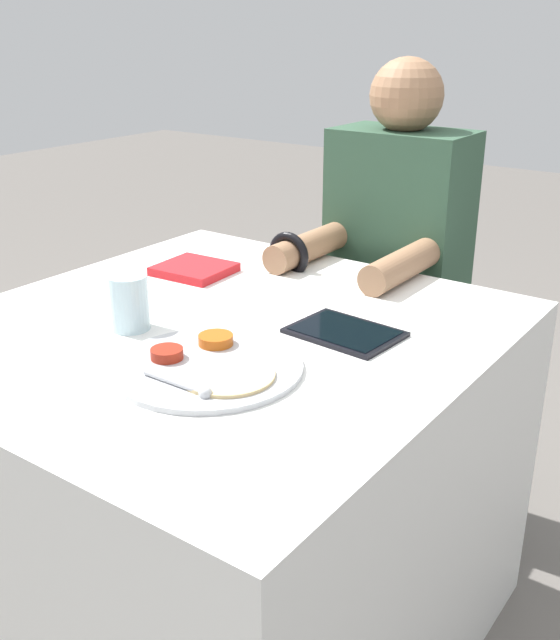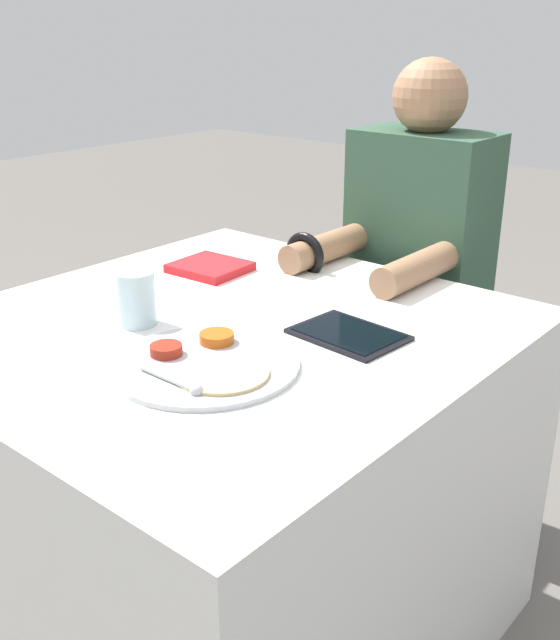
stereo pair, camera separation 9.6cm
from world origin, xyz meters
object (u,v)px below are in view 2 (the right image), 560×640
tablet_device (348,334)px  drinking_glass (136,298)px  red_notebook (210,268)px  person_diner (412,313)px  thali_tray (205,364)px

tablet_device → drinking_glass: size_ratio=1.95×
red_notebook → tablet_device: (0.47, -0.11, -0.00)m
tablet_device → person_diner: bearing=108.5°
tablet_device → person_diner: size_ratio=0.17×
drinking_glass → thali_tray: bearing=-12.3°
drinking_glass → tablet_device: bearing=31.7°
tablet_device → red_notebook: bearing=167.2°
red_notebook → drinking_glass: (0.13, -0.32, 0.04)m
thali_tray → person_diner: (-0.08, 0.83, -0.18)m
red_notebook → drinking_glass: 0.35m
person_diner → drinking_glass: size_ratio=11.42×
thali_tray → tablet_device: size_ratio=1.55×
red_notebook → thali_tray: bearing=-45.5°
drinking_glass → red_notebook: bearing=111.5°
thali_tray → drinking_glass: (-0.24, 0.05, 0.05)m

